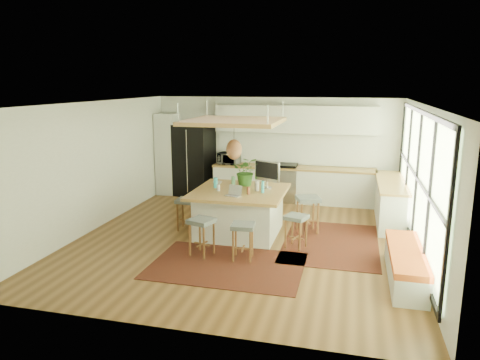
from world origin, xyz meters
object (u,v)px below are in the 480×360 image
(monitor, at_px, (267,176))
(island_plant, at_px, (246,174))
(stool_near_right, at_px, (243,241))
(microwave, at_px, (229,157))
(stool_near_left, at_px, (202,237))
(laptop, at_px, (233,190))
(stool_right_back, at_px, (308,216))
(fridge, at_px, (194,162))
(stool_right_front, at_px, (296,230))
(island, at_px, (240,212))
(stool_left_side, at_px, (187,213))

(monitor, xyz_separation_m, island_plant, (-0.48, 0.13, -0.02))
(stool_near_right, relative_size, microwave, 1.19)
(stool_near_right, bearing_deg, microwave, 108.74)
(stool_near_right, relative_size, monitor, 1.07)
(stool_near_left, xyz_separation_m, island_plant, (0.39, 1.80, 0.81))
(stool_near_left, height_order, laptop, laptop)
(stool_right_back, relative_size, island_plant, 1.26)
(microwave, bearing_deg, stool_right_back, -37.71)
(monitor, bearing_deg, island_plant, -169.82)
(fridge, distance_m, stool_near_left, 4.56)
(stool_right_front, distance_m, laptop, 1.43)
(island, distance_m, stool_near_left, 1.38)
(laptop, bearing_deg, stool_left_side, 173.21)
(island, xyz_separation_m, stool_near_right, (0.40, -1.34, -0.11))
(stool_near_right, distance_m, stool_right_front, 1.16)
(stool_left_side, height_order, laptop, laptop)
(stool_near_left, distance_m, stool_right_front, 1.79)
(stool_right_front, bearing_deg, monitor, 130.03)
(stool_near_left, height_order, microwave, microwave)
(stool_left_side, xyz_separation_m, microwave, (0.13, 2.87, 0.76))
(stool_near_right, relative_size, laptop, 2.15)
(island, height_order, monitor, monitor)
(stool_near_left, bearing_deg, monitor, 62.59)
(fridge, xyz_separation_m, microwave, (1.01, -0.02, 0.19))
(fridge, xyz_separation_m, stool_near_right, (2.43, -4.23, -0.57))
(stool_right_front, distance_m, island_plant, 1.77)
(laptop, height_order, microwave, microwave)
(island_plant, bearing_deg, fridge, 130.39)
(stool_left_side, relative_size, laptop, 2.19)
(stool_near_right, height_order, stool_left_side, stool_left_side)
(stool_right_front, bearing_deg, stool_near_left, -153.70)
(fridge, height_order, stool_right_back, fridge)
(stool_right_front, relative_size, island_plant, 1.05)
(stool_near_left, bearing_deg, stool_left_side, 120.85)
(monitor, bearing_deg, fridge, 160.12)
(island, bearing_deg, stool_near_left, -105.52)
(stool_left_side, bearing_deg, microwave, 87.35)
(stool_near_left, bearing_deg, stool_near_right, -1.21)
(stool_near_right, distance_m, stool_right_back, 2.02)
(laptop, xyz_separation_m, microwave, (-1.01, 3.35, 0.06))
(stool_near_right, bearing_deg, stool_right_front, 44.13)
(stool_right_back, bearing_deg, island_plant, 178.50)
(stool_near_right, xyz_separation_m, monitor, (0.10, 1.69, 0.83))
(island, distance_m, island_plant, 0.85)
(fridge, height_order, laptop, fridge)
(stool_right_front, relative_size, stool_left_side, 0.95)
(stool_near_right, height_order, stool_right_front, stool_near_right)
(stool_right_back, distance_m, laptop, 1.79)
(stool_left_side, relative_size, microwave, 1.21)
(stool_near_right, height_order, monitor, monitor)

